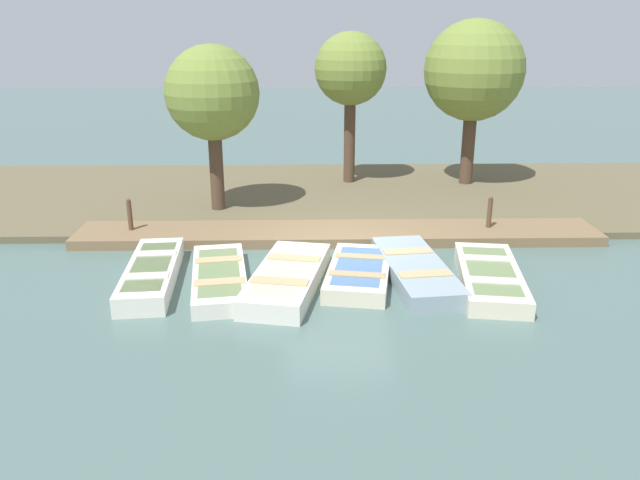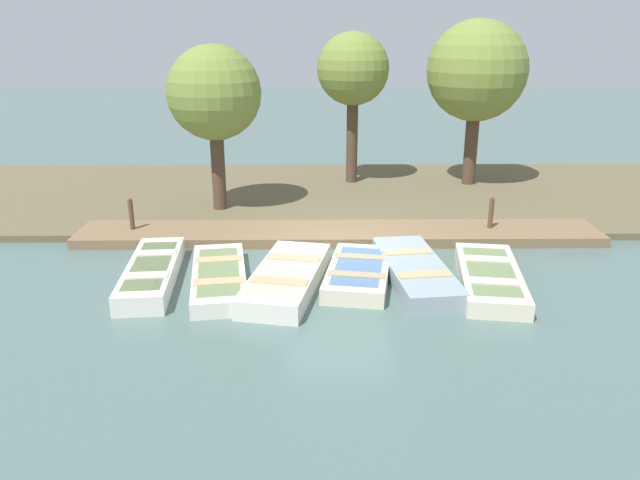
% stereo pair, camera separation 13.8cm
% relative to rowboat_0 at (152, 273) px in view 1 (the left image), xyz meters
% --- Properties ---
extents(ground_plane, '(80.00, 80.00, 0.00)m').
position_rel_rowboat_0_xyz_m(ground_plane, '(-1.47, 3.95, -0.21)').
color(ground_plane, '#4C6660').
extents(shore_bank, '(8.00, 24.00, 0.18)m').
position_rel_rowboat_0_xyz_m(shore_bank, '(-6.47, 3.95, -0.12)').
color(shore_bank, brown).
rests_on(shore_bank, ground_plane).
extents(dock_walkway, '(1.58, 12.81, 0.24)m').
position_rel_rowboat_0_xyz_m(dock_walkway, '(-2.71, 3.95, -0.09)').
color(dock_walkway, brown).
rests_on(dock_walkway, ground_plane).
extents(rowboat_0, '(3.39, 1.22, 0.42)m').
position_rel_rowboat_0_xyz_m(rowboat_0, '(0.00, 0.00, 0.00)').
color(rowboat_0, silver).
rests_on(rowboat_0, ground_plane).
extents(rowboat_1, '(3.31, 1.51, 0.34)m').
position_rel_rowboat_0_xyz_m(rowboat_1, '(0.16, 1.40, -0.04)').
color(rowboat_1, silver).
rests_on(rowboat_1, ground_plane).
extents(rowboat_2, '(3.50, 1.84, 0.41)m').
position_rel_rowboat_0_xyz_m(rowboat_2, '(0.31, 2.78, -0.00)').
color(rowboat_2, silver).
rests_on(rowboat_2, ground_plane).
extents(rowboat_3, '(2.84, 1.66, 0.35)m').
position_rel_rowboat_0_xyz_m(rowboat_3, '(-0.02, 4.26, -0.03)').
color(rowboat_3, beige).
rests_on(rowboat_3, ground_plane).
extents(rowboat_4, '(3.52, 1.51, 0.39)m').
position_rel_rowboat_0_xyz_m(rowboat_4, '(-0.09, 5.44, -0.02)').
color(rowboat_4, '#8C9EA8').
rests_on(rowboat_4, ground_plane).
extents(rowboat_5, '(3.35, 1.63, 0.37)m').
position_rel_rowboat_0_xyz_m(rowboat_5, '(0.28, 6.90, -0.03)').
color(rowboat_5, beige).
rests_on(rowboat_5, ground_plane).
extents(mooring_post_near, '(0.12, 0.12, 1.03)m').
position_rel_rowboat_0_xyz_m(mooring_post_near, '(-2.78, -1.14, 0.31)').
color(mooring_post_near, brown).
rests_on(mooring_post_near, ground_plane).
extents(mooring_post_far, '(0.12, 0.12, 1.03)m').
position_rel_rowboat_0_xyz_m(mooring_post_far, '(-2.78, 7.71, 0.31)').
color(mooring_post_far, brown).
rests_on(mooring_post_far, ground_plane).
extents(park_tree_far_left, '(2.48, 2.48, 4.57)m').
position_rel_rowboat_0_xyz_m(park_tree_far_left, '(-4.81, 0.74, 3.07)').
color(park_tree_far_left, '#4C3828').
rests_on(park_tree_far_left, ground_plane).
extents(park_tree_left, '(2.22, 2.22, 4.84)m').
position_rel_rowboat_0_xyz_m(park_tree_left, '(-7.88, 4.57, 3.44)').
color(park_tree_left, '#4C3828').
rests_on(park_tree_left, ground_plane).
extents(park_tree_center, '(3.04, 3.04, 5.21)m').
position_rel_rowboat_0_xyz_m(park_tree_center, '(-7.59, 8.31, 3.44)').
color(park_tree_center, '#4C3828').
rests_on(park_tree_center, ground_plane).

